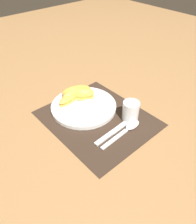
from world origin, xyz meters
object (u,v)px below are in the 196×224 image
object	(u,v)px
knife	(115,131)
spoon	(128,128)
juice_glass	(131,112)
citrus_wedge_3	(71,97)
citrus_wedge_0	(82,93)
citrus_wedge_1	(77,92)
plate	(83,107)
fork	(86,105)
citrus_wedge_2	(73,94)

from	to	relation	value
knife	spoon	size ratio (longest dim) A/B	1.04
knife	spoon	xyz separation A→B (m)	(0.02, 0.04, 0.00)
juice_glass	citrus_wedge_3	world-z (taller)	juice_glass
knife	citrus_wedge_0	xyz separation A→B (m)	(-0.22, 0.03, 0.03)
juice_glass	knife	bearing A→B (deg)	-83.83
citrus_wedge_1	citrus_wedge_0	bearing A→B (deg)	17.41
plate	spoon	xyz separation A→B (m)	(0.20, 0.04, -0.00)
juice_glass	knife	world-z (taller)	juice_glass
plate	fork	bearing A→B (deg)	46.46
juice_glass	citrus_wedge_0	size ratio (longest dim) A/B	0.67
fork	juice_glass	bearing A→B (deg)	27.39
citrus_wedge_2	juice_glass	bearing A→B (deg)	20.81
citrus_wedge_0	spoon	bearing A→B (deg)	3.23
citrus_wedge_0	citrus_wedge_2	size ratio (longest dim) A/B	1.00
citrus_wedge_1	citrus_wedge_2	world-z (taller)	citrus_wedge_1
citrus_wedge_1	plate	bearing A→B (deg)	-18.31
juice_glass	spoon	distance (m)	0.07
plate	citrus_wedge_3	distance (m)	0.07
citrus_wedge_1	citrus_wedge_2	distance (m)	0.02
plate	citrus_wedge_3	size ratio (longest dim) A/B	1.87
fork	citrus_wedge_1	size ratio (longest dim) A/B	1.11
citrus_wedge_0	citrus_wedge_1	xyz separation A→B (m)	(-0.02, -0.01, 0.00)
fork	citrus_wedge_3	bearing A→B (deg)	-162.74
plate	citrus_wedge_0	bearing A→B (deg)	145.29
citrus_wedge_0	plate	bearing A→B (deg)	-34.71
fork	plate	bearing A→B (deg)	-133.54
citrus_wedge_2	citrus_wedge_3	bearing A→B (deg)	-62.28
knife	citrus_wedge_2	bearing A→B (deg)	179.98
juice_glass	fork	distance (m)	0.18
plate	citrus_wedge_2	world-z (taller)	citrus_wedge_2
juice_glass	knife	xyz separation A→B (m)	(0.01, -0.09, -0.03)
plate	citrus_wedge_1	bearing A→B (deg)	161.69
knife	juice_glass	bearing A→B (deg)	96.17
knife	fork	world-z (taller)	fork
juice_glass	citrus_wedge_1	world-z (taller)	juice_glass
juice_glass	citrus_wedge_1	xyz separation A→B (m)	(-0.24, -0.07, 0.00)
spoon	citrus_wedge_2	world-z (taller)	citrus_wedge_2
citrus_wedge_0	fork	bearing A→B (deg)	-20.03
fork	citrus_wedge_2	world-z (taller)	citrus_wedge_2
citrus_wedge_2	citrus_wedge_3	distance (m)	0.02
plate	knife	world-z (taller)	plate
plate	spoon	size ratio (longest dim) A/B	1.35
plate	citrus_wedge_2	size ratio (longest dim) A/B	2.29
spoon	citrus_wedge_0	world-z (taller)	citrus_wedge_0
citrus_wedge_3	fork	bearing A→B (deg)	17.26
citrus_wedge_3	citrus_wedge_0	bearing A→B (deg)	68.44
citrus_wedge_2	citrus_wedge_1	bearing A→B (deg)	92.44
citrus_wedge_2	knife	bearing A→B (deg)	-0.02
plate	citrus_wedge_0	xyz separation A→B (m)	(-0.04, 0.03, 0.03)
knife	citrus_wedge_1	xyz separation A→B (m)	(-0.25, 0.02, 0.03)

